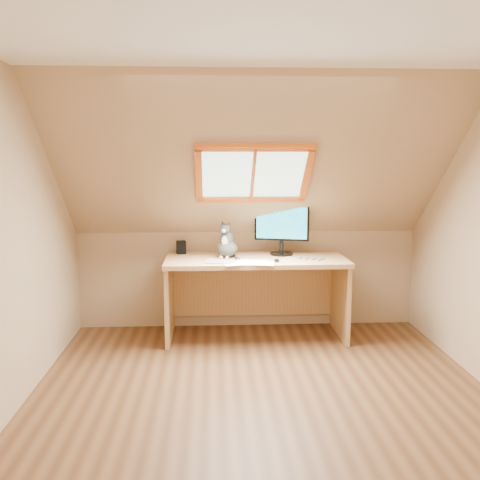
{
  "coord_description": "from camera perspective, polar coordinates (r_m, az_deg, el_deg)",
  "views": [
    {
      "loc": [
        -0.37,
        -3.72,
        1.77
      ],
      "look_at": [
        -0.12,
        1.0,
        1.03
      ],
      "focal_mm": 40.0,
      "sensor_mm": 36.0,
      "label": 1
    }
  ],
  "objects": [
    {
      "name": "monitor",
      "position": [
        5.32,
        4.48,
        1.48
      ],
      "size": [
        0.54,
        0.23,
        0.5
      ],
      "color": "black",
      "rests_on": "desk"
    },
    {
      "name": "ground",
      "position": [
        4.14,
        2.47,
        -16.49
      ],
      "size": [
        3.5,
        3.5,
        0.0
      ],
      "primitive_type": "plane",
      "color": "brown",
      "rests_on": "ground"
    },
    {
      "name": "desk_speaker",
      "position": [
        5.44,
        -6.29,
        -0.78
      ],
      "size": [
        0.1,
        0.1,
        0.13
      ],
      "primitive_type": "cube",
      "rotation": [
        0.0,
        0.0,
        0.18
      ],
      "color": "black",
      "rests_on": "desk"
    },
    {
      "name": "mouse",
      "position": [
        5.0,
        3.93,
        -2.19
      ],
      "size": [
        0.06,
        0.1,
        0.03
      ],
      "primitive_type": "ellipsoid",
      "rotation": [
        0.0,
        0.0,
        -0.13
      ],
      "color": "black",
      "rests_on": "desk"
    },
    {
      "name": "papers",
      "position": [
        4.95,
        0.99,
        -2.41
      ],
      "size": [
        0.35,
        0.3,
        0.01
      ],
      "color": "white",
      "rests_on": "desk"
    },
    {
      "name": "room_shell",
      "position": [
        3.66,
        2.75,
        3.52
      ],
      "size": [
        3.52,
        3.52,
        2.41
      ],
      "color": "tan",
      "rests_on": "ground"
    },
    {
      "name": "cables",
      "position": [
        5.15,
        6.61,
        -2.02
      ],
      "size": [
        0.51,
        0.26,
        0.01
      ],
      "color": "silver",
      "rests_on": "desk"
    },
    {
      "name": "cat",
      "position": [
        5.2,
        -1.42,
        -0.44
      ],
      "size": [
        0.27,
        0.29,
        0.37
      ],
      "color": "#45403D",
      "rests_on": "desk"
    },
    {
      "name": "graphics_tablet",
      "position": [
        4.98,
        -2.18,
        -2.32
      ],
      "size": [
        0.31,
        0.26,
        0.01
      ],
      "primitive_type": "cube",
      "rotation": [
        0.0,
        0.0,
        -0.32
      ],
      "color": "#B2B2B7",
      "rests_on": "desk"
    },
    {
      "name": "desk",
      "position": [
        5.33,
        1.62,
        -4.22
      ],
      "size": [
        1.75,
        0.77,
        0.8
      ],
      "color": "tan",
      "rests_on": "ground"
    }
  ]
}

